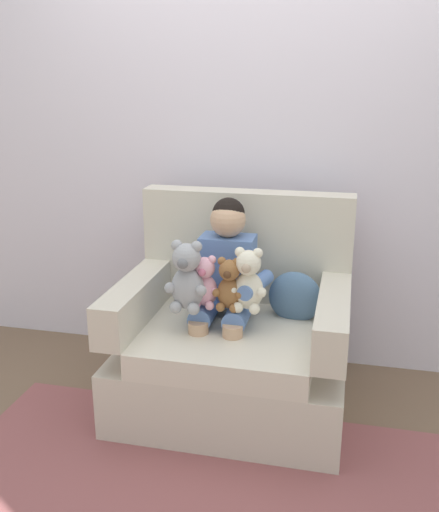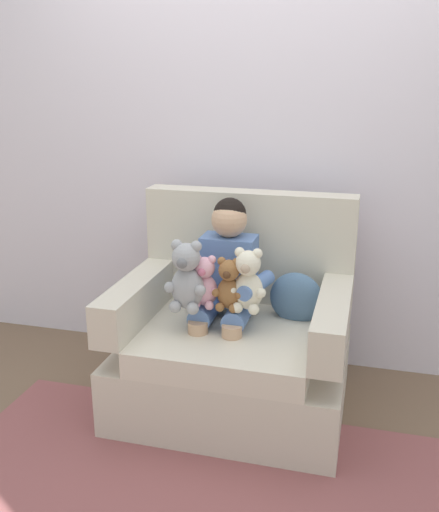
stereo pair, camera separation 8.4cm
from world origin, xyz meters
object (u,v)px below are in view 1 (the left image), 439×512
Objects in this scene: throw_pillow at (295,297)px; plush_cream at (248,281)px; plush_pink at (205,283)px; plush_brown at (229,285)px; seated_child at (225,277)px; armchair at (234,343)px; plush_grey at (187,278)px.

plush_cream is at bearing -131.06° from throw_pillow.
plush_pink is 0.95× the size of throw_pillow.
seated_child is at bearing 96.42° from plush_brown.
armchair is 4.12× the size of throw_pillow.
plush_pink is at bearing -134.33° from armchair.
seated_child reaches higher than plush_cream.
armchair reaches higher than throw_pillow.
plush_grey is 0.56m from throw_pillow.
plush_brown is at bearing -139.96° from throw_pillow.
plush_grey is 0.19m from plush_brown.
seated_child is 3.32× the size of plush_pink.
armchair reaches higher than plush_grey.
plush_grey is at bearing -177.93° from plush_brown.
throw_pillow is (0.28, 0.23, -0.12)m from plush_brown.
seated_child is 2.80× the size of plush_cream.
plush_grey is 1.33× the size of plush_brown.
plush_pink is (0.07, 0.06, -0.04)m from plush_grey.
plush_cream is (0.08, -0.11, 0.37)m from armchair.
plush_pink is at bearing -119.16° from seated_child.
seated_child is at bearing -163.94° from throw_pillow.
plush_cream is at bearing -4.79° from plush_brown.
plush_cream reaches higher than plush_pink.
plush_cream is at bearing 18.84° from plush_pink.
seated_child reaches higher than armchair.
plush_pink is at bearing 165.77° from plush_cream.
plush_grey reaches higher than throw_pillow.
throw_pillow is at bearing 21.65° from plush_grey.
plush_pink is at bearing 29.81° from plush_grey.
throw_pillow is (0.28, 0.11, 0.22)m from armchair.
plush_grey reaches higher than plush_pink.
seated_child is 3.34× the size of plush_brown.
plush_pink is 0.20m from plush_cream.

